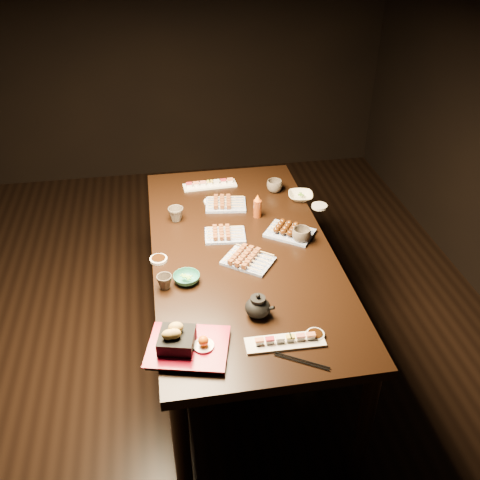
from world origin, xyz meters
The scene contains 23 objects.
ground centered at (0.00, 0.00, 0.00)m, with size 5.00×5.00×0.00m, color black.
dining_table centered at (0.34, 0.06, 0.38)m, with size 0.90×1.80×0.75m, color black.
sushi_platter_near centered at (0.40, -0.63, 0.77)m, with size 0.32×0.09×0.04m, color white, non-canonical shape.
sushi_platter_far centered at (0.26, 0.75, 0.77)m, with size 0.32×0.09×0.04m, color white, non-canonical shape.
yakitori_plate_center centered at (0.27, 0.19, 0.78)m, with size 0.21×0.15×0.05m, color #828EB6, non-canonical shape.
yakitori_plate_right centered at (0.35, -0.06, 0.78)m, with size 0.23×0.17×0.06m, color #828EB6, non-canonical shape.
yakitori_plate_left centered at (0.32, 0.50, 0.78)m, with size 0.23×0.16×0.06m, color #828EB6, non-canonical shape.
tsukune_plate centered at (0.61, 0.15, 0.78)m, with size 0.24×0.17×0.06m, color #828EB6, non-canonical shape.
edamame_bowl_green centered at (0.04, -0.16, 0.77)m, with size 0.12×0.12×0.04m, color #277961.
edamame_bowl_cream centered at (0.77, 0.51, 0.77)m, with size 0.14×0.14×0.04m, color #FEF3D0.
tempura_tray centered at (0.01, -0.60, 0.81)m, with size 0.32×0.25×0.12m, color black, non-canonical shape.
teacup_near_left centered at (-0.06, -0.19, 0.78)m, with size 0.07×0.07×0.07m, color #4D443B.
teacup_mid_right centered at (0.65, 0.08, 0.79)m, with size 0.10×0.10×0.08m, color #4D443B.
teacup_far_left centered at (0.03, 0.39, 0.79)m, with size 0.08×0.08×0.08m, color #4D443B.
teacup_far_right centered at (0.63, 0.62, 0.79)m, with size 0.09×0.09×0.07m, color #4D443B.
teapot centered at (0.32, -0.44, 0.81)m, with size 0.13×0.13×0.11m, color black, non-canonical shape.
condiment_bottle centered at (0.48, 0.35, 0.82)m, with size 0.04×0.04×0.14m, color maroon.
sauce_dish_west centered at (-0.08, 0.03, 0.76)m, with size 0.09×0.09×0.02m, color white.
sauce_dish_east centered at (0.85, 0.39, 0.76)m, with size 0.09×0.09×0.02m, color white.
sauce_dish_se centered at (0.53, -0.61, 0.76)m, with size 0.08×0.08×0.01m, color white.
sauce_dish_nw centered at (0.24, 0.55, 0.76)m, with size 0.07×0.07×0.01m, color white.
chopsticks_near centered at (-0.05, -0.62, 0.75)m, with size 0.24×0.02×0.01m, color black, non-canonical shape.
chopsticks_se centered at (0.44, -0.73, 0.75)m, with size 0.22×0.02×0.01m, color black, non-canonical shape.
Camera 1 is at (-0.04, -2.13, 2.30)m, focal length 40.00 mm.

